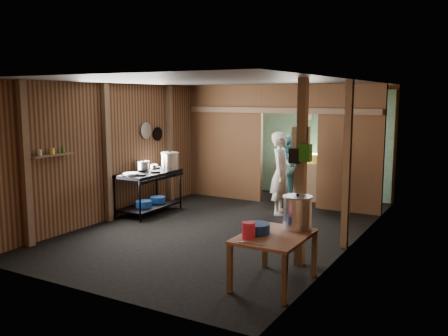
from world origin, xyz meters
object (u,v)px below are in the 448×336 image
Objects in this scene: yellow_tub at (314,159)px; cook at (281,173)px; stove_pot_large at (170,161)px; pink_bucket at (249,230)px; stock_pot at (297,213)px; gas_range at (149,193)px; prep_table at (274,260)px.

cook is at bearing -94.35° from yellow_tub.
stove_pot_large is 1.88× the size of pink_bucket.
cook is (-0.12, -1.63, -0.12)m from yellow_tub.
yellow_tub is at bearing -15.23° from cook.
cook reaches higher than stock_pot.
prep_table is (3.71, -2.19, -0.11)m from gas_range.
stove_pot_large is 0.82× the size of stock_pot.
gas_range is 4.31m from prep_table.
yellow_tub is 0.22× the size of cook.
yellow_tub is at bearing 49.91° from gas_range.
gas_range is 3.17× the size of stock_pot.
prep_table is 2.90× the size of stove_pot_large.
gas_range is 7.28× the size of pink_bucket.
yellow_tub is at bearing 101.00° from pink_bucket.
cook reaches higher than stove_pot_large.
prep_table is 4.50m from stove_pot_large.
pink_bucket is 5.49m from yellow_tub.
yellow_tub is (2.45, 2.91, 0.53)m from gas_range.
stove_pot_large reaches higher than yellow_tub.
pink_bucket is (-0.22, -0.28, 0.42)m from prep_table.
yellow_tub is (2.28, 2.40, -0.07)m from stove_pot_large.
cook is at bearing 19.78° from stove_pot_large.
stove_pot_large is (0.17, 0.50, 0.59)m from gas_range.
prep_table is 0.69m from stock_pot.
cook is at bearing 28.80° from gas_range.
pink_bucket is (-0.35, -0.70, -0.11)m from stock_pot.
stock_pot is (0.14, 0.42, 0.53)m from prep_table.
prep_table is 5.29m from yellow_tub.
pink_bucket is at bearing -35.31° from gas_range.
gas_range is at bearing 144.69° from pink_bucket.
stove_pot_large is at bearing 98.90° from cook.
stove_pot_large reaches higher than stock_pot.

